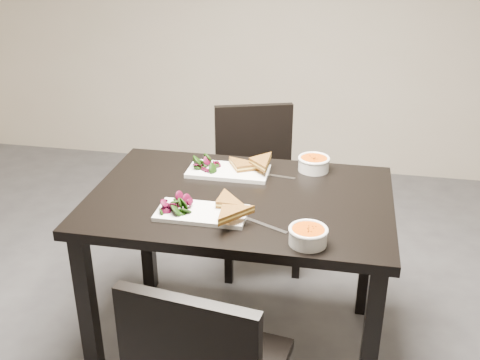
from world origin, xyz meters
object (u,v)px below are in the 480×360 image
Objects in this scene: table at (240,218)px; plate_near at (202,213)px; chair_far at (256,177)px; plate_far at (228,171)px; soup_bowl_near at (308,235)px; soup_bowl_far at (314,163)px.

table is 3.57× the size of plate_near.
plate_far is (-0.03, -0.56, 0.27)m from chair_far.
chair_far is at bearing 108.26° from soup_bowl_near.
plate_far is at bearing 126.90° from soup_bowl_near.
chair_far is at bearing 86.58° from plate_far.
table is at bearing -103.90° from chair_far.
soup_bowl_near is 0.64m from plate_far.
plate_far is 0.37m from soup_bowl_far.
table is 1.41× the size of chair_far.
soup_bowl_near is at bearing -89.99° from chair_far.
chair_far reaches higher than soup_bowl_far.
soup_bowl_near is (0.35, -1.07, 0.30)m from chair_far.
plate_far is (-0.39, 0.51, -0.03)m from soup_bowl_near.
table is at bearing 133.60° from soup_bowl_near.
plate_far is at bearing 114.02° from table.
plate_near is (-0.05, -0.94, 0.27)m from chair_far.
chair_far reaches higher than soup_bowl_near.
table is 0.78m from chair_far.
soup_bowl_far is at bearing -72.56° from chair_far.
chair_far is 6.25× the size of soup_bowl_near.
soup_bowl_near reaches higher than plate_far.
soup_bowl_near is 0.97× the size of soup_bowl_far.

